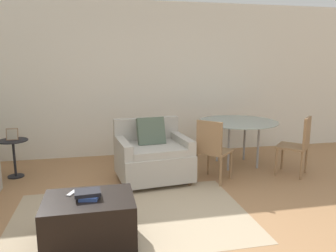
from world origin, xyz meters
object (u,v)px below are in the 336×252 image
(side_table, at_px, (14,151))
(ottoman, at_px, (90,219))
(armchair, at_px, (153,156))
(dining_chair_near_left, at_px, (212,147))
(dining_chair_near_right, at_px, (299,142))
(tv_remote_primary, at_px, (72,193))
(book_stack, at_px, (88,194))
(dining_table, at_px, (238,125))
(picture_frame, at_px, (12,134))

(side_table, bearing_deg, ottoman, -62.08)
(armchair, relative_size, dining_chair_near_left, 1.21)
(dining_chair_near_right, bearing_deg, tv_remote_primary, -159.84)
(book_stack, relative_size, tv_remote_primary, 1.65)
(tv_remote_primary, height_order, dining_chair_near_right, dining_chair_near_right)
(ottoman, bearing_deg, armchair, 61.75)
(book_stack, relative_size, dining_chair_near_left, 0.27)
(book_stack, xyz_separation_m, dining_table, (2.35, 1.99, 0.18))
(armchair, relative_size, dining_chair_near_right, 1.21)
(dining_chair_near_left, bearing_deg, side_table, 163.77)
(picture_frame, bearing_deg, book_stack, -62.04)
(dining_table, bearing_deg, dining_chair_near_right, -45.00)
(armchair, xyz_separation_m, tv_remote_primary, (-1.02, -1.46, 0.11))
(side_table, relative_size, dining_chair_near_left, 0.63)
(picture_frame, bearing_deg, dining_table, -2.16)
(book_stack, bearing_deg, dining_chair_near_left, 38.21)
(dining_chair_near_left, bearing_deg, dining_chair_near_right, 0.00)
(side_table, bearing_deg, dining_table, -2.16)
(armchair, xyz_separation_m, dining_chair_near_right, (2.17, -0.29, 0.17))
(picture_frame, distance_m, dining_chair_near_left, 2.91)
(dining_table, height_order, dining_chair_near_right, dining_chair_near_right)
(tv_remote_primary, bearing_deg, dining_table, 36.49)
(dining_table, bearing_deg, side_table, 177.84)
(dining_chair_near_right, bearing_deg, dining_chair_near_left, -180.00)
(dining_chair_near_left, bearing_deg, ottoman, -141.64)
(ottoman, distance_m, side_table, 2.41)
(side_table, bearing_deg, tv_remote_primary, -63.89)
(ottoman, distance_m, dining_table, 3.11)
(armchair, height_order, side_table, armchair)
(ottoman, xyz_separation_m, picture_frame, (-1.13, 2.13, 0.40))
(dining_chair_near_left, distance_m, dining_chair_near_right, 1.36)
(tv_remote_primary, distance_m, dining_table, 3.12)
(picture_frame, height_order, dining_chair_near_right, dining_chair_near_right)
(book_stack, bearing_deg, dining_chair_near_right, 23.40)
(dining_table, xyz_separation_m, dining_chair_near_left, (-0.68, -0.68, -0.16))
(armchair, bearing_deg, dining_table, 14.91)
(ottoman, relative_size, tv_remote_primary, 5.59)
(armchair, bearing_deg, ottoman, -118.25)
(side_table, bearing_deg, picture_frame, -90.00)
(dining_table, bearing_deg, dining_chair_near_left, -135.00)
(picture_frame, xyz_separation_m, dining_chair_near_right, (4.16, -0.81, -0.13))
(book_stack, height_order, dining_table, dining_table)
(picture_frame, relative_size, dining_table, 0.13)
(armchair, bearing_deg, dining_chair_near_left, -19.68)
(dining_table, distance_m, dining_chair_near_left, 0.98)
(dining_chair_near_left, bearing_deg, book_stack, -141.79)
(side_table, xyz_separation_m, dining_table, (3.47, -0.13, 0.28))
(side_table, xyz_separation_m, dining_chair_near_left, (2.79, -0.81, 0.12))
(tv_remote_primary, distance_m, dining_chair_near_right, 3.39)
(ottoman, bearing_deg, book_stack, 102.33)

